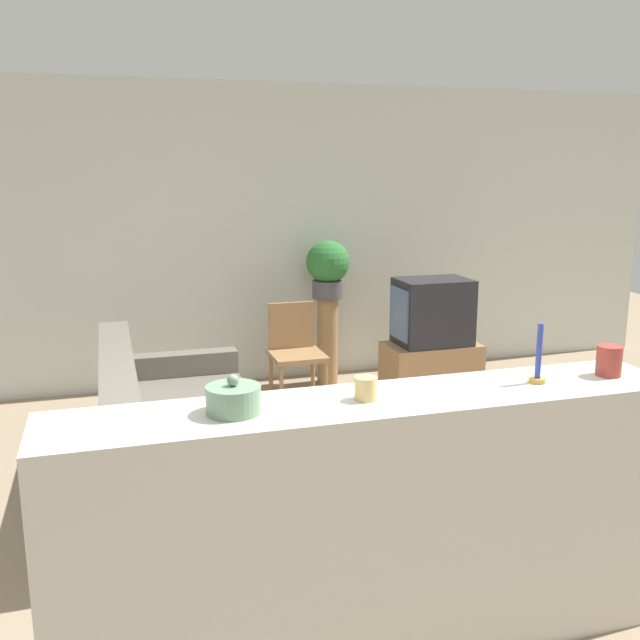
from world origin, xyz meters
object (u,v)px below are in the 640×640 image
at_px(television, 432,312).
at_px(decorative_bowl, 233,399).
at_px(couch, 178,443).
at_px(wooden_chair, 295,347).
at_px(potted_plant, 328,267).

height_order(television, decorative_bowl, decorative_bowl).
xyz_separation_m(couch, television, (2.23, 1.09, 0.49)).
relative_size(wooden_chair, potted_plant, 1.59).
bearing_deg(couch, wooden_chair, 51.91).
bearing_deg(decorative_bowl, potted_plant, 67.45).
distance_m(couch, television, 2.53).
distance_m(potted_plant, decorative_bowl, 3.89).
bearing_deg(potted_plant, wooden_chair, -137.29).
height_order(television, wooden_chair, television).
bearing_deg(couch, television, 26.00).
distance_m(couch, potted_plant, 2.52).
height_order(potted_plant, decorative_bowl, potted_plant).
bearing_deg(television, potted_plant, 132.74).
distance_m(wooden_chair, decorative_bowl, 3.46).
xyz_separation_m(television, potted_plant, (-0.68, 0.74, 0.31)).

